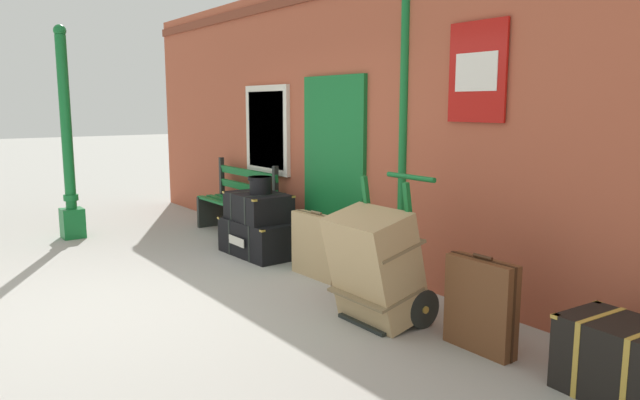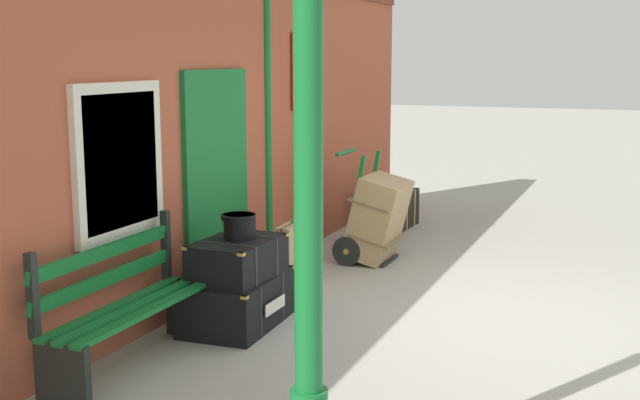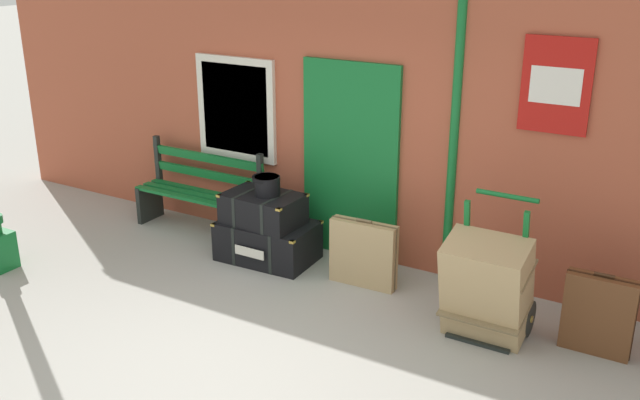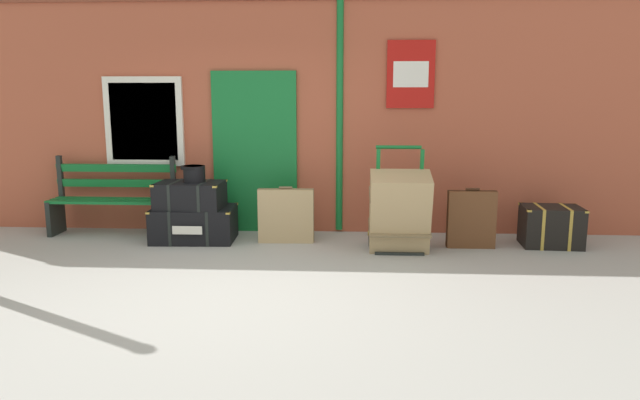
{
  "view_description": "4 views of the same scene",
  "coord_description": "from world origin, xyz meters",
  "px_view_note": "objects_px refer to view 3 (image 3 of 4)",
  "views": [
    {
      "loc": [
        5.19,
        -1.62,
        1.78
      ],
      "look_at": [
        0.59,
        1.68,
        0.87
      ],
      "focal_mm": 33.42,
      "sensor_mm": 36.0,
      "label": 1
    },
    {
      "loc": [
        -6.64,
        -1.24,
        2.21
      ],
      "look_at": [
        0.36,
        1.63,
        0.88
      ],
      "focal_mm": 45.76,
      "sensor_mm": 36.0,
      "label": 2
    },
    {
      "loc": [
        3.18,
        -3.89,
        3.24
      ],
      "look_at": [
        -0.22,
        1.87,
        0.79
      ],
      "focal_mm": 40.16,
      "sensor_mm": 36.0,
      "label": 3
    },
    {
      "loc": [
        1.11,
        -5.12,
        1.81
      ],
      "look_at": [
        0.71,
        1.76,
        0.55
      ],
      "focal_mm": 32.7,
      "sensor_mm": 36.0,
      "label": 4
    }
  ],
  "objects_px": {
    "large_brown_trunk": "(487,288)",
    "suitcase_beige": "(363,254)",
    "steamer_trunk_base": "(268,241)",
    "platform_bench": "(201,194)",
    "steamer_trunk_middle": "(263,209)",
    "suitcase_umber": "(598,315)",
    "round_hatbox": "(267,184)",
    "porters_trolley": "(491,301)"
  },
  "relations": [
    {
      "from": "large_brown_trunk",
      "to": "suitcase_beige",
      "type": "height_order",
      "value": "large_brown_trunk"
    },
    {
      "from": "steamer_trunk_base",
      "to": "suitcase_beige",
      "type": "distance_m",
      "value": 1.16
    },
    {
      "from": "platform_bench",
      "to": "large_brown_trunk",
      "type": "xyz_separation_m",
      "value": [
        3.65,
        -0.69,
        0.03
      ]
    },
    {
      "from": "steamer_trunk_middle",
      "to": "suitcase_umber",
      "type": "bearing_deg",
      "value": -1.88
    },
    {
      "from": "steamer_trunk_base",
      "to": "round_hatbox",
      "type": "xyz_separation_m",
      "value": [
        0.03,
        -0.02,
        0.65
      ]
    },
    {
      "from": "steamer_trunk_middle",
      "to": "suitcase_beige",
      "type": "height_order",
      "value": "steamer_trunk_middle"
    },
    {
      "from": "steamer_trunk_base",
      "to": "round_hatbox",
      "type": "bearing_deg",
      "value": -39.92
    },
    {
      "from": "platform_bench",
      "to": "steamer_trunk_middle",
      "type": "distance_m",
      "value": 1.16
    },
    {
      "from": "steamer_trunk_base",
      "to": "large_brown_trunk",
      "type": "bearing_deg",
      "value": -9.06
    },
    {
      "from": "large_brown_trunk",
      "to": "suitcase_umber",
      "type": "height_order",
      "value": "large_brown_trunk"
    },
    {
      "from": "steamer_trunk_base",
      "to": "suitcase_umber",
      "type": "relative_size",
      "value": 1.43
    },
    {
      "from": "porters_trolley",
      "to": "large_brown_trunk",
      "type": "distance_m",
      "value": 0.27
    },
    {
      "from": "steamer_trunk_base",
      "to": "porters_trolley",
      "type": "relative_size",
      "value": 0.86
    },
    {
      "from": "porters_trolley",
      "to": "large_brown_trunk",
      "type": "relative_size",
      "value": 1.26
    },
    {
      "from": "porters_trolley",
      "to": "suitcase_umber",
      "type": "distance_m",
      "value": 0.88
    },
    {
      "from": "large_brown_trunk",
      "to": "suitcase_umber",
      "type": "relative_size",
      "value": 1.33
    },
    {
      "from": "suitcase_beige",
      "to": "porters_trolley",
      "type": "bearing_deg",
      "value": -8.64
    },
    {
      "from": "steamer_trunk_middle",
      "to": "steamer_trunk_base",
      "type": "bearing_deg",
      "value": 46.61
    },
    {
      "from": "platform_bench",
      "to": "round_hatbox",
      "type": "xyz_separation_m",
      "value": [
        1.16,
        -0.31,
        0.41
      ]
    },
    {
      "from": "steamer_trunk_middle",
      "to": "large_brown_trunk",
      "type": "distance_m",
      "value": 2.57
    },
    {
      "from": "steamer_trunk_base",
      "to": "large_brown_trunk",
      "type": "height_order",
      "value": "large_brown_trunk"
    },
    {
      "from": "round_hatbox",
      "to": "platform_bench",
      "type": "bearing_deg",
      "value": 165.13
    },
    {
      "from": "steamer_trunk_base",
      "to": "large_brown_trunk",
      "type": "xyz_separation_m",
      "value": [
        2.51,
        -0.4,
        0.27
      ]
    },
    {
      "from": "platform_bench",
      "to": "steamer_trunk_base",
      "type": "height_order",
      "value": "platform_bench"
    },
    {
      "from": "round_hatbox",
      "to": "suitcase_umber",
      "type": "bearing_deg",
      "value": -2.01
    },
    {
      "from": "steamer_trunk_base",
      "to": "large_brown_trunk",
      "type": "distance_m",
      "value": 2.56
    },
    {
      "from": "steamer_trunk_base",
      "to": "porters_trolley",
      "type": "bearing_deg",
      "value": -5.19
    },
    {
      "from": "platform_bench",
      "to": "suitcase_umber",
      "type": "bearing_deg",
      "value": -5.4
    },
    {
      "from": "large_brown_trunk",
      "to": "steamer_trunk_middle",
      "type": "bearing_deg",
      "value": 171.68
    },
    {
      "from": "steamer_trunk_base",
      "to": "steamer_trunk_middle",
      "type": "distance_m",
      "value": 0.37
    },
    {
      "from": "round_hatbox",
      "to": "porters_trolley",
      "type": "bearing_deg",
      "value": -4.72
    },
    {
      "from": "platform_bench",
      "to": "steamer_trunk_middle",
      "type": "xyz_separation_m",
      "value": [
        1.11,
        -0.32,
        0.14
      ]
    },
    {
      "from": "round_hatbox",
      "to": "suitcase_umber",
      "type": "xyz_separation_m",
      "value": [
        3.36,
        -0.12,
        -0.51
      ]
    },
    {
      "from": "steamer_trunk_middle",
      "to": "suitcase_beige",
      "type": "relative_size",
      "value": 1.17
    },
    {
      "from": "porters_trolley",
      "to": "large_brown_trunk",
      "type": "bearing_deg",
      "value": -90.0
    },
    {
      "from": "steamer_trunk_middle",
      "to": "round_hatbox",
      "type": "height_order",
      "value": "round_hatbox"
    },
    {
      "from": "platform_bench",
      "to": "suitcase_beige",
      "type": "distance_m",
      "value": 2.32
    },
    {
      "from": "platform_bench",
      "to": "suitcase_umber",
      "type": "relative_size",
      "value": 2.21
    },
    {
      "from": "steamer_trunk_base",
      "to": "steamer_trunk_middle",
      "type": "bearing_deg",
      "value": -133.39
    },
    {
      "from": "round_hatbox",
      "to": "steamer_trunk_base",
      "type": "bearing_deg",
      "value": 140.08
    },
    {
      "from": "round_hatbox",
      "to": "steamer_trunk_middle",
      "type": "bearing_deg",
      "value": -173.82
    },
    {
      "from": "platform_bench",
      "to": "suitcase_beige",
      "type": "relative_size",
      "value": 2.28
    }
  ]
}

